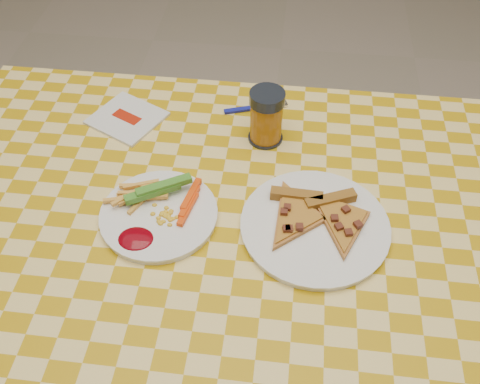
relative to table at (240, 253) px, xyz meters
name	(u,v)px	position (x,y,z in m)	size (l,w,h in m)	color
table	(240,253)	(0.00, 0.00, 0.00)	(1.28, 0.88, 0.76)	white
plate_left	(159,216)	(-0.15, 0.01, 0.08)	(0.21, 0.21, 0.01)	white
plate_right	(315,227)	(0.13, 0.02, 0.08)	(0.26, 0.26, 0.01)	white
fries_veggies	(155,203)	(-0.16, 0.02, 0.10)	(0.19, 0.18, 0.04)	#F6B24E
pizza_slices	(317,216)	(0.14, 0.03, 0.09)	(0.24, 0.22, 0.02)	#B66F38
drink_glass	(266,117)	(0.02, 0.25, 0.13)	(0.07, 0.07, 0.12)	black
napkin	(127,118)	(-0.28, 0.28, 0.08)	(0.18, 0.18, 0.01)	silver
fork	(257,107)	(0.00, 0.35, 0.08)	(0.14, 0.06, 0.01)	#151C96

